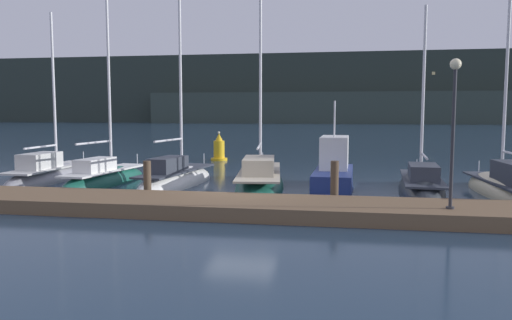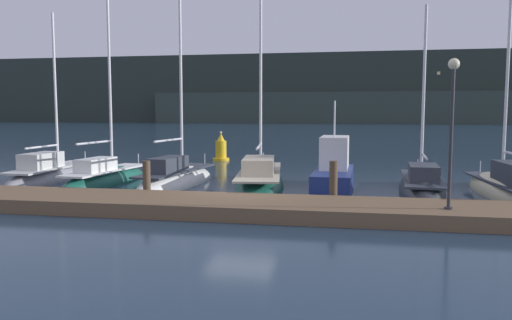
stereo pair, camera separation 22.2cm
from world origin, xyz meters
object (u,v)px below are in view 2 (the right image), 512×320
motorboat_berth_5 (334,178)px  dock_lamppost (452,110)px  sailboat_berth_1 (51,178)px  sailboat_berth_7 (508,193)px  sailboat_berth_4 (260,184)px  sailboat_berth_6 (421,190)px  sailboat_berth_2 (106,181)px  sailboat_berth_3 (176,183)px  channel_buoy (221,150)px

motorboat_berth_5 → dock_lamppost: size_ratio=1.29×
sailboat_berth_1 → sailboat_berth_7: (19.90, -0.68, -0.00)m
sailboat_berth_4 → sailboat_berth_7: bearing=-2.6°
sailboat_berth_4 → sailboat_berth_6: bearing=-1.8°
sailboat_berth_1 → motorboat_berth_5: bearing=-0.5°
sailboat_berth_1 → sailboat_berth_2: (3.07, -0.59, -0.00)m
dock_lamppost → motorboat_berth_5: bearing=119.5°
sailboat_berth_2 → sailboat_berth_7: 16.83m
sailboat_berth_2 → dock_lamppost: bearing=-22.5°
sailboat_berth_3 → channel_buoy: bearing=94.8°
sailboat_berth_7 → channel_buoy: (-14.46, 11.64, 0.60)m
sailboat_berth_6 → sailboat_berth_7: (3.18, -0.24, 0.03)m
sailboat_berth_3 → sailboat_berth_2: bearing=-179.7°
sailboat_berth_2 → sailboat_berth_6: 13.65m
motorboat_berth_5 → sailboat_berth_6: sailboat_berth_6 is taller
sailboat_berth_1 → sailboat_berth_2: size_ratio=0.88×
sailboat_berth_1 → sailboat_berth_6: size_ratio=1.03×
channel_buoy → dock_lamppost: (11.22, -17.20, 2.59)m
sailboat_berth_7 → channel_buoy: bearing=141.2°
motorboat_berth_5 → sailboat_berth_7: bearing=-4.8°
sailboat_berth_7 → channel_buoy: size_ratio=5.06×
sailboat_berth_3 → sailboat_berth_1: bearing=174.9°
sailboat_berth_2 → sailboat_berth_7: sailboat_berth_2 is taller
sailboat_berth_4 → sailboat_berth_7: (9.85, -0.45, -0.03)m
sailboat_berth_4 → sailboat_berth_7: size_ratio=1.07×
sailboat_berth_3 → sailboat_berth_6: 10.32m
sailboat_berth_2 → dock_lamppost: 15.05m
sailboat_berth_3 → motorboat_berth_5: (6.80, 0.46, 0.33)m
sailboat_berth_4 → sailboat_berth_2: bearing=-177.0°
sailboat_berth_1 → dock_lamppost: sailboat_berth_1 is taller
sailboat_berth_1 → motorboat_berth_5: 13.21m
sailboat_berth_1 → dock_lamppost: bearing=-20.5°
motorboat_berth_5 → channel_buoy: motorboat_berth_5 is taller
sailboat_berth_2 → dock_lamppost: sailboat_berth_2 is taller
sailboat_berth_3 → sailboat_berth_7: size_ratio=1.03×
channel_buoy → dock_lamppost: size_ratio=0.45×
channel_buoy → dock_lamppost: dock_lamppost is taller
sailboat_berth_1 → dock_lamppost: (16.66, -6.23, 3.18)m
sailboat_berth_7 → channel_buoy: 18.58m
sailboat_berth_1 → channel_buoy: 12.25m
sailboat_berth_4 → motorboat_berth_5: 3.17m
motorboat_berth_5 → dock_lamppost: dock_lamppost is taller
sailboat_berth_4 → sailboat_berth_7: 9.86m
dock_lamppost → sailboat_berth_6: bearing=89.4°
sailboat_berth_3 → sailboat_berth_7: bearing=-0.4°
sailboat_berth_2 → dock_lamppost: (13.59, -5.64, 3.19)m
sailboat_berth_3 → motorboat_berth_5: sailboat_berth_3 is taller
sailboat_berth_7 → sailboat_berth_3: bearing=179.6°
sailboat_berth_4 → dock_lamppost: bearing=-42.3°
motorboat_berth_5 → dock_lamppost: 7.58m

